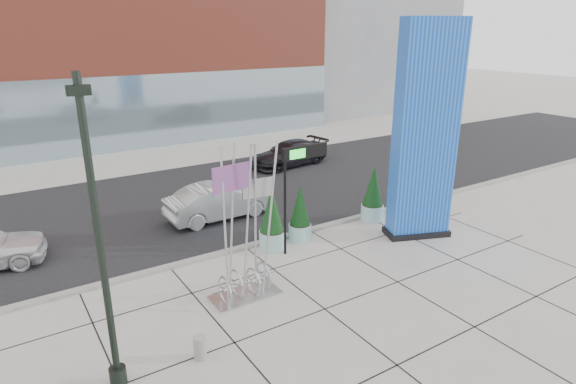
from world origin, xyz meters
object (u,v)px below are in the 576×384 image
public_art_sculpture (245,259)px  concrete_bollard (200,348)px  car_silver_mid (219,202)px  overhead_street_sign (301,162)px  lamp_post (104,272)px  blue_pylon (425,137)px

public_art_sculpture → concrete_bollard: 3.30m
car_silver_mid → public_art_sculpture: bearing=160.2°
overhead_street_sign → car_silver_mid: size_ratio=0.85×
lamp_post → overhead_street_sign: lamp_post is taller
overhead_street_sign → concrete_bollard: bearing=-147.1°
public_art_sculpture → car_silver_mid: size_ratio=1.04×
blue_pylon → public_art_sculpture: bearing=-155.4°
concrete_bollard → blue_pylon: bearing=13.6°
blue_pylon → overhead_street_sign: (-4.75, 1.37, -0.60)m
lamp_post → car_silver_mid: lamp_post is taller
concrete_bollard → overhead_street_sign: bearing=34.4°
lamp_post → concrete_bollard: (1.99, -0.17, -2.63)m
concrete_bollard → overhead_street_sign: 7.57m
lamp_post → car_silver_mid: 10.70m
blue_pylon → public_art_sculpture: size_ratio=1.71×
blue_pylon → public_art_sculpture: 8.53m
lamp_post → public_art_sculpture: 5.05m
lamp_post → concrete_bollard: size_ratio=11.28×
overhead_street_sign → car_silver_mid: bearing=103.5°
blue_pylon → public_art_sculpture: (-8.06, -0.47, -2.75)m
car_silver_mid → overhead_street_sign: bearing=-166.5°
lamp_post → car_silver_mid: size_ratio=1.52×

